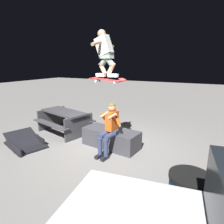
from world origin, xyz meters
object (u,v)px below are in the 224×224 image
(person_sitting_on_ledge, at_px, (110,126))
(skateboard, at_px, (107,80))
(kicker_ramp, at_px, (26,144))
(picnic_table_back, at_px, (64,118))
(skater_airborne, at_px, (105,51))
(trash_bin, at_px, (188,200))
(ledge_box_main, at_px, (111,138))

(person_sitting_on_ledge, relative_size, skateboard, 1.30)
(skateboard, relative_size, kicker_ramp, 0.75)
(kicker_ramp, bearing_deg, skateboard, -159.10)
(kicker_ramp, bearing_deg, picnic_table_back, -99.76)
(skater_airborne, distance_m, picnic_table_back, 2.90)
(trash_bin, bearing_deg, picnic_table_back, -28.46)
(ledge_box_main, height_order, trash_bin, trash_bin)
(ledge_box_main, xyz_separation_m, skater_airborne, (0.04, 0.25, 2.35))
(kicker_ramp, distance_m, trash_bin, 4.56)
(ledge_box_main, xyz_separation_m, kicker_ramp, (2.20, 1.10, -0.18))
(skater_airborne, xyz_separation_m, trash_bin, (-2.31, 1.72, -2.18))
(skateboard, bearing_deg, picnic_table_back, -16.23)
(ledge_box_main, distance_m, kicker_ramp, 2.47)
(skateboard, bearing_deg, skater_airborne, -5.09)
(person_sitting_on_ledge, xyz_separation_m, skater_airborne, (0.22, -0.16, 1.85))
(kicker_ramp, relative_size, picnic_table_back, 0.70)
(person_sitting_on_ledge, xyz_separation_m, kicker_ramp, (2.37, 0.69, -0.68))
(person_sitting_on_ledge, height_order, skateboard, skateboard)
(ledge_box_main, xyz_separation_m, picnic_table_back, (1.96, -0.32, 0.25))
(ledge_box_main, height_order, skater_airborne, skater_airborne)
(skateboard, xyz_separation_m, skater_airborne, (0.06, -0.01, 0.69))
(skater_airborne, bearing_deg, skateboard, 174.91)
(person_sitting_on_ledge, height_order, kicker_ramp, person_sitting_on_ledge)
(skateboard, xyz_separation_m, trash_bin, (-2.25, 1.71, -1.50))
(person_sitting_on_ledge, bearing_deg, kicker_ramp, 16.12)
(skateboard, height_order, kicker_ramp, skateboard)
(kicker_ramp, relative_size, trash_bin, 1.68)
(person_sitting_on_ledge, xyz_separation_m, skateboard, (0.16, -0.16, 1.16))
(picnic_table_back, bearing_deg, kicker_ramp, 80.24)
(ledge_box_main, distance_m, skater_airborne, 2.36)
(person_sitting_on_ledge, height_order, picnic_table_back, person_sitting_on_ledge)
(skater_airborne, xyz_separation_m, picnic_table_back, (1.91, -0.57, -2.10))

